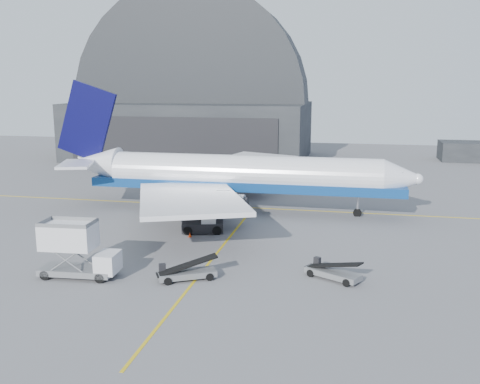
% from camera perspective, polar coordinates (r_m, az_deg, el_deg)
% --- Properties ---
extents(ground, '(200.00, 200.00, 0.00)m').
position_cam_1_polar(ground, '(52.25, -2.58, -6.67)').
color(ground, '#565659').
rests_on(ground, ground).
extents(taxi_lines, '(80.00, 42.12, 0.02)m').
position_cam_1_polar(taxi_lines, '(64.08, 0.23, -3.18)').
color(taxi_lines, gold).
rests_on(taxi_lines, ground).
extents(hangar, '(50.00, 28.30, 28.00)m').
position_cam_1_polar(hangar, '(118.29, -5.17, 8.28)').
color(hangar, black).
rests_on(hangar, ground).
extents(distant_bldg_a, '(14.00, 8.00, 4.00)m').
position_cam_1_polar(distant_bldg_a, '(123.80, 23.66, 3.06)').
color(distant_bldg_a, black).
rests_on(distant_bldg_a, ground).
extents(airliner, '(47.91, 46.46, 16.81)m').
position_cam_1_polar(airliner, '(68.89, -1.14, 1.87)').
color(airliner, white).
rests_on(airliner, ground).
extents(catering_truck, '(6.91, 2.96, 4.66)m').
position_cam_1_polar(catering_truck, '(47.80, -17.10, -5.98)').
color(catering_truck, slate).
rests_on(catering_truck, ground).
extents(pushback_tug, '(5.02, 3.62, 2.10)m').
position_cam_1_polar(pushback_tug, '(59.75, -3.88, -3.53)').
color(pushback_tug, black).
rests_on(pushback_tug, ground).
extents(belt_loader_a, '(5.10, 3.77, 1.98)m').
position_cam_1_polar(belt_loader_a, '(45.86, -5.75, -8.56)').
color(belt_loader_a, slate).
rests_on(belt_loader_a, ground).
extents(belt_loader_b, '(5.00, 3.73, 1.95)m').
position_cam_1_polar(belt_loader_b, '(46.47, 9.84, -8.42)').
color(belt_loader_b, slate).
rests_on(belt_loader_b, ground).
extents(traffic_cone, '(0.36, 0.36, 0.52)m').
position_cam_1_polar(traffic_cone, '(58.04, -5.37, -4.57)').
color(traffic_cone, red).
rests_on(traffic_cone, ground).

